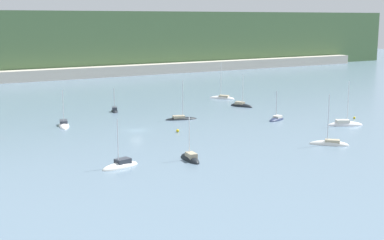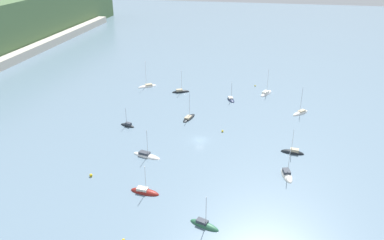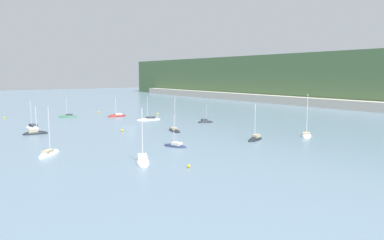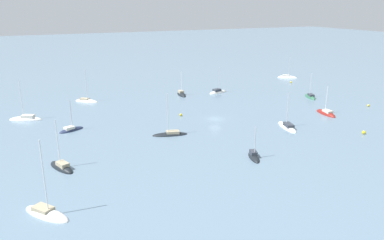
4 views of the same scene
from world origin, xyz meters
name	(u,v)px [view 1 (image 1 of 4)]	position (x,y,z in m)	size (l,w,h in m)	color
ground_plane	(137,130)	(0.00, 0.00, 0.00)	(600.00, 600.00, 0.00)	slate
shore_town_strip	(21,76)	(0.00, 105.36, 2.15)	(344.41, 6.00, 4.29)	beige
sailboat_0	(222,98)	(42.05, 29.55, 0.10)	(6.70, 7.86, 11.83)	white
sailboat_1	(120,166)	(-14.49, -25.16, 0.12)	(7.23, 3.81, 8.91)	white
sailboat_2	(329,144)	(26.31, -31.13, 0.09)	(6.88, 6.62, 10.68)	white
sailboat_4	(190,159)	(-2.42, -27.15, 0.12)	(2.72, 6.66, 8.37)	black
sailboat_5	(241,106)	(38.41, 14.58, 0.12)	(4.47, 7.21, 9.74)	black
sailboat_7	(64,125)	(-12.08, 13.02, 0.12)	(4.30, 8.81, 8.89)	white
sailboat_9	(345,125)	(43.12, -19.02, 0.11)	(8.42, 5.72, 11.01)	silver
sailboat_10	(181,119)	(14.63, 6.36, 0.11)	(8.10, 4.16, 9.97)	black
sailboat_11	(115,111)	(5.10, 24.79, 0.14)	(3.27, 5.59, 6.88)	black
sailboat_12	(277,120)	(34.03, -5.96, 0.10)	(6.34, 4.27, 7.69)	#232D4C
mooring_buoy_0	(354,118)	(51.21, -14.36, 0.28)	(0.56, 0.56, 0.56)	yellow
mooring_buoy_3	(178,131)	(6.82, -6.06, 0.33)	(0.66, 0.66, 0.66)	yellow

